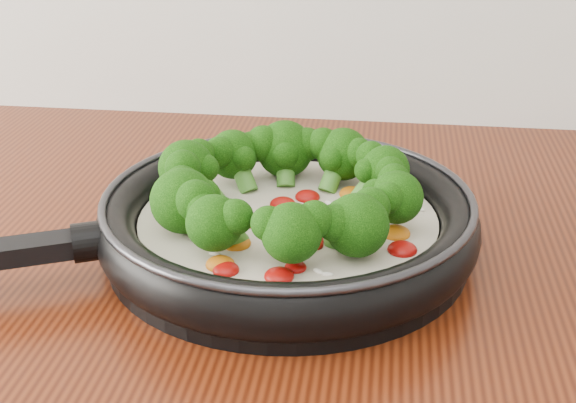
# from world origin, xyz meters

# --- Properties ---
(skillet) EXTENTS (0.56, 0.45, 0.10)m
(skillet) POSITION_xyz_m (-0.03, 1.11, 0.94)
(skillet) COLOR black
(skillet) RESTS_ON counter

